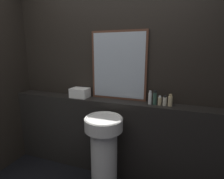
% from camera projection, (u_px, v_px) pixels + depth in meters
% --- Properties ---
extents(wall_back, '(8.00, 0.06, 2.50)m').
position_uv_depth(wall_back, '(114.00, 75.00, 2.19)').
color(wall_back, black).
rests_on(wall_back, ground_plane).
extents(vanity_counter, '(2.70, 0.22, 0.96)m').
position_uv_depth(vanity_counter, '(110.00, 136.00, 2.23)').
color(vanity_counter, black).
rests_on(vanity_counter, ground_plane).
extents(pedestal_sink, '(0.40, 0.40, 0.88)m').
position_uv_depth(pedestal_sink, '(104.00, 151.00, 1.87)').
color(pedestal_sink, silver).
rests_on(pedestal_sink, ground_plane).
extents(mirror, '(0.69, 0.03, 0.82)m').
position_uv_depth(mirror, '(119.00, 66.00, 2.10)').
color(mirror, '#563323').
rests_on(mirror, vanity_counter).
extents(towel_stack, '(0.23, 0.17, 0.12)m').
position_uv_depth(towel_stack, '(80.00, 93.00, 2.25)').
color(towel_stack, white).
rests_on(towel_stack, vanity_counter).
extents(shampoo_bottle, '(0.04, 0.04, 0.16)m').
position_uv_depth(shampoo_bottle, '(150.00, 98.00, 1.95)').
color(shampoo_bottle, white).
rests_on(shampoo_bottle, vanity_counter).
extents(conditioner_bottle, '(0.04, 0.04, 0.16)m').
position_uv_depth(conditioner_bottle, '(155.00, 98.00, 1.93)').
color(conditioner_bottle, '#2D4C3D').
rests_on(conditioner_bottle, vanity_counter).
extents(lotion_bottle, '(0.04, 0.04, 0.11)m').
position_uv_depth(lotion_bottle, '(160.00, 101.00, 1.92)').
color(lotion_bottle, '#C6B284').
rests_on(lotion_bottle, vanity_counter).
extents(body_wash_bottle, '(0.04, 0.04, 0.11)m').
position_uv_depth(body_wash_bottle, '(165.00, 101.00, 1.90)').
color(body_wash_bottle, beige).
rests_on(body_wash_bottle, vanity_counter).
extents(hand_soap_bottle, '(0.05, 0.05, 0.13)m').
position_uv_depth(hand_soap_bottle, '(170.00, 101.00, 1.88)').
color(hand_soap_bottle, '#C6B284').
rests_on(hand_soap_bottle, vanity_counter).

